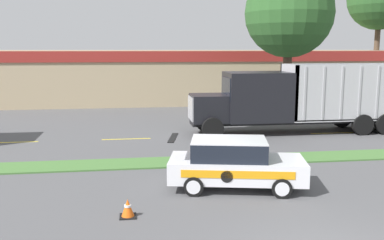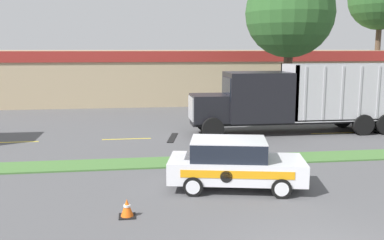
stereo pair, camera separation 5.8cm
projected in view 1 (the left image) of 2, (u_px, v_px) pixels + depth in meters
grass_verge at (235, 160)px, 17.08m from camera, size 120.00×1.54×0.06m
centre_line_2 at (12, 142)px, 20.40m from camera, size 2.40×0.14×0.01m
centre_line_3 at (126, 139)px, 21.14m from camera, size 2.40×0.14×0.01m
centre_line_4 at (233, 136)px, 21.89m from camera, size 2.40×0.14×0.01m
centre_line_5 at (332, 133)px, 22.63m from camera, size 2.40×0.14×0.01m
dump_truck_mid at (284, 101)px, 22.44m from camera, size 11.98×2.57×3.61m
rally_car at (234, 163)px, 13.59m from camera, size 4.53×2.62×1.63m
traffic_cone at (128, 208)px, 11.33m from camera, size 0.44×0.44×0.49m
store_building_backdrop at (184, 74)px, 38.44m from camera, size 39.24×12.10×4.28m
tree_behind_left at (290, 4)px, 27.32m from camera, size 5.70×5.70×10.95m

